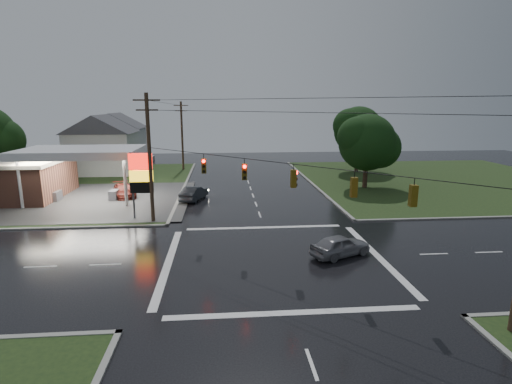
{
  "coord_description": "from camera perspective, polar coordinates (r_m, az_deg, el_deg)",
  "views": [
    {
      "loc": [
        -3.38,
        -24.71,
        10.05
      ],
      "look_at": [
        -0.66,
        7.22,
        3.0
      ],
      "focal_mm": 28.0,
      "sensor_mm": 36.0,
      "label": 1
    }
  ],
  "objects": [
    {
      "name": "gas_station",
      "position": [
        50.26,
        -31.15,
        2.02
      ],
      "size": [
        26.2,
        18.0,
        5.6
      ],
      "color": "#2D2D2D",
      "rests_on": "ground"
    },
    {
      "name": "house_near",
      "position": [
        63.46,
        -21.06,
        6.48
      ],
      "size": [
        11.05,
        8.48,
        8.6
      ],
      "color": "silver",
      "rests_on": "ground"
    },
    {
      "name": "car_pump",
      "position": [
        46.53,
        -18.33,
        0.21
      ],
      "size": [
        3.69,
        5.39,
        1.45
      ],
      "primitive_type": "imported",
      "rotation": [
        0.0,
        0.0,
        0.37
      ],
      "color": "#561A13",
      "rests_on": "ground"
    },
    {
      "name": "grass_nw",
      "position": [
        56.42,
        -28.41,
        0.68
      ],
      "size": [
        36.0,
        36.0,
        0.08
      ],
      "primitive_type": "cube",
      "color": "black",
      "rests_on": "ground"
    },
    {
      "name": "utility_pole_n",
      "position": [
        63.18,
        -10.52,
        8.04
      ],
      "size": [
        2.2,
        0.32,
        10.5
      ],
      "color": "#382619",
      "rests_on": "ground"
    },
    {
      "name": "tree_ne_far",
      "position": [
        62.31,
        14.54,
        8.46
      ],
      "size": [
        8.46,
        7.2,
        9.8
      ],
      "color": "black",
      "rests_on": "ground"
    },
    {
      "name": "car_crossing",
      "position": [
        27.75,
        11.95,
        -7.49
      ],
      "size": [
        4.64,
        3.37,
        1.47
      ],
      "primitive_type": "imported",
      "rotation": [
        0.0,
        0.0,
        2.0
      ],
      "color": "gray",
      "rests_on": "ground"
    },
    {
      "name": "house_far",
      "position": [
        75.26,
        -19.3,
        7.42
      ],
      "size": [
        11.05,
        8.48,
        8.6
      ],
      "color": "silver",
      "rests_on": "ground"
    },
    {
      "name": "utility_pole_nw",
      "position": [
        35.02,
        -14.95,
        4.89
      ],
      "size": [
        2.2,
        0.32,
        11.0
      ],
      "color": "#382619",
      "rests_on": "ground"
    },
    {
      "name": "pylon_sign",
      "position": [
        36.43,
        -16.08,
        2.37
      ],
      "size": [
        2.0,
        0.35,
        6.0
      ],
      "color": "#59595E",
      "rests_on": "ground"
    },
    {
      "name": "grass_ne",
      "position": [
        59.46,
        24.85,
        1.56
      ],
      "size": [
        36.0,
        36.0,
        0.08
      ],
      "primitive_type": "cube",
      "color": "black",
      "rests_on": "ground"
    },
    {
      "name": "car_north",
      "position": [
        43.23,
        -8.87,
        -0.17
      ],
      "size": [
        2.98,
        4.83,
        1.5
      ],
      "primitive_type": "imported",
      "rotation": [
        0.0,
        0.0,
        2.81
      ],
      "color": "#21252A",
      "rests_on": "ground"
    },
    {
      "name": "traffic_signals",
      "position": [
        25.18,
        2.95,
        4.24
      ],
      "size": [
        26.87,
        26.87,
        1.47
      ],
      "color": "black",
      "rests_on": "ground"
    },
    {
      "name": "ground",
      "position": [
        26.89,
        2.75,
        -9.56
      ],
      "size": [
        120.0,
        120.0,
        0.0
      ],
      "primitive_type": "plane",
      "color": "black",
      "rests_on": "ground"
    },
    {
      "name": "tree_ne_near",
      "position": [
        50.09,
        15.75,
        6.8
      ],
      "size": [
        7.99,
        6.8,
        8.98
      ],
      "color": "black",
      "rests_on": "ground"
    }
  ]
}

